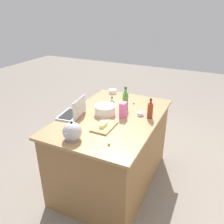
{
  "coord_description": "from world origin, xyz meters",
  "views": [
    {
      "loc": [
        2.09,
        1.0,
        2.03
      ],
      "look_at": [
        0.0,
        0.0,
        0.95
      ],
      "focal_mm": 36.9,
      "sensor_mm": 36.0,
      "label": 1
    }
  ],
  "objects_px": {
    "ramekin_small": "(113,91)",
    "ramekin_medium": "(140,114)",
    "cutting_board": "(104,126)",
    "kitchen_timer": "(112,100)",
    "bottle_soy": "(150,110)",
    "candy_bag": "(123,110)",
    "kettle": "(72,132)",
    "butter_stick_left": "(104,125)",
    "mixing_bowl_large": "(105,109)",
    "laptop": "(74,112)",
    "bottle_olive": "(125,100)"
  },
  "relations": [
    {
      "from": "candy_bag",
      "to": "butter_stick_left",
      "type": "bearing_deg",
      "value": -13.64
    },
    {
      "from": "mixing_bowl_large",
      "to": "candy_bag",
      "type": "relative_size",
      "value": 1.42
    },
    {
      "from": "cutting_board",
      "to": "kitchen_timer",
      "type": "distance_m",
      "value": 0.66
    },
    {
      "from": "bottle_soy",
      "to": "cutting_board",
      "type": "relative_size",
      "value": 0.77
    },
    {
      "from": "bottle_olive",
      "to": "candy_bag",
      "type": "bearing_deg",
      "value": 16.29
    },
    {
      "from": "ramekin_medium",
      "to": "kitchen_timer",
      "type": "relative_size",
      "value": 0.94
    },
    {
      "from": "bottle_soy",
      "to": "butter_stick_left",
      "type": "distance_m",
      "value": 0.55
    },
    {
      "from": "butter_stick_left",
      "to": "candy_bag",
      "type": "height_order",
      "value": "candy_bag"
    },
    {
      "from": "kettle",
      "to": "ramekin_small",
      "type": "height_order",
      "value": "kettle"
    },
    {
      "from": "bottle_soy",
      "to": "candy_bag",
      "type": "relative_size",
      "value": 1.33
    },
    {
      "from": "cutting_board",
      "to": "kitchen_timer",
      "type": "xyz_separation_m",
      "value": [
        -0.62,
        -0.21,
        0.03
      ]
    },
    {
      "from": "bottle_olive",
      "to": "kitchen_timer",
      "type": "distance_m",
      "value": 0.26
    },
    {
      "from": "cutting_board",
      "to": "ramekin_small",
      "type": "relative_size",
      "value": 2.78
    },
    {
      "from": "laptop",
      "to": "bottle_olive",
      "type": "height_order",
      "value": "bottle_olive"
    },
    {
      "from": "laptop",
      "to": "candy_bag",
      "type": "xyz_separation_m",
      "value": [
        -0.22,
        0.5,
        0.04
      ]
    },
    {
      "from": "ramekin_medium",
      "to": "cutting_board",
      "type": "bearing_deg",
      "value": -29.31
    },
    {
      "from": "ramekin_medium",
      "to": "kitchen_timer",
      "type": "distance_m",
      "value": 0.49
    },
    {
      "from": "kettle",
      "to": "candy_bag",
      "type": "height_order",
      "value": "kettle"
    },
    {
      "from": "ramekin_medium",
      "to": "bottle_olive",
      "type": "bearing_deg",
      "value": -112.29
    },
    {
      "from": "laptop",
      "to": "ramekin_small",
      "type": "relative_size",
      "value": 3.16
    },
    {
      "from": "mixing_bowl_large",
      "to": "candy_bag",
      "type": "height_order",
      "value": "candy_bag"
    },
    {
      "from": "mixing_bowl_large",
      "to": "ramekin_small",
      "type": "relative_size",
      "value": 2.29
    },
    {
      "from": "mixing_bowl_large",
      "to": "ramekin_medium",
      "type": "height_order",
      "value": "mixing_bowl_large"
    },
    {
      "from": "mixing_bowl_large",
      "to": "ramekin_small",
      "type": "xyz_separation_m",
      "value": [
        -0.66,
        -0.22,
        -0.03
      ]
    },
    {
      "from": "cutting_board",
      "to": "kitchen_timer",
      "type": "bearing_deg",
      "value": -161.29
    },
    {
      "from": "laptop",
      "to": "ramekin_medium",
      "type": "relative_size",
      "value": 4.61
    },
    {
      "from": "ramekin_small",
      "to": "ramekin_medium",
      "type": "bearing_deg",
      "value": 48.92
    },
    {
      "from": "laptop",
      "to": "ramekin_small",
      "type": "height_order",
      "value": "laptop"
    },
    {
      "from": "laptop",
      "to": "ramekin_medium",
      "type": "xyz_separation_m",
      "value": [
        -0.34,
        0.66,
        -0.03
      ]
    },
    {
      "from": "butter_stick_left",
      "to": "bottle_soy",
      "type": "bearing_deg",
      "value": 140.4
    },
    {
      "from": "butter_stick_left",
      "to": "kitchen_timer",
      "type": "height_order",
      "value": "kitchen_timer"
    },
    {
      "from": "butter_stick_left",
      "to": "ramekin_small",
      "type": "bearing_deg",
      "value": -159.76
    },
    {
      "from": "cutting_board",
      "to": "candy_bag",
      "type": "bearing_deg",
      "value": 165.66
    },
    {
      "from": "bottle_olive",
      "to": "cutting_board",
      "type": "xyz_separation_m",
      "value": [
        0.52,
        -0.01,
        -0.1
      ]
    },
    {
      "from": "bottle_olive",
      "to": "ramekin_medium",
      "type": "relative_size",
      "value": 3.74
    },
    {
      "from": "butter_stick_left",
      "to": "ramekin_medium",
      "type": "xyz_separation_m",
      "value": [
        -0.44,
        0.24,
        -0.02
      ]
    },
    {
      "from": "bottle_soy",
      "to": "kettle",
      "type": "xyz_separation_m",
      "value": [
        0.74,
        -0.51,
        -0.01
      ]
    },
    {
      "from": "kettle",
      "to": "kitchen_timer",
      "type": "distance_m",
      "value": 0.96
    },
    {
      "from": "cutting_board",
      "to": "ramekin_small",
      "type": "xyz_separation_m",
      "value": [
        -0.94,
        -0.35,
        0.02
      ]
    },
    {
      "from": "cutting_board",
      "to": "ramekin_small",
      "type": "bearing_deg",
      "value": -159.44
    },
    {
      "from": "mixing_bowl_large",
      "to": "ramekin_small",
      "type": "height_order",
      "value": "mixing_bowl_large"
    },
    {
      "from": "bottle_soy",
      "to": "cutting_board",
      "type": "distance_m",
      "value": 0.55
    },
    {
      "from": "kettle",
      "to": "ramekin_small",
      "type": "xyz_separation_m",
      "value": [
        -1.27,
        -0.19,
        -0.05
      ]
    },
    {
      "from": "kettle",
      "to": "butter_stick_left",
      "type": "height_order",
      "value": "kettle"
    },
    {
      "from": "mixing_bowl_large",
      "to": "kitchen_timer",
      "type": "height_order",
      "value": "mixing_bowl_large"
    },
    {
      "from": "bottle_soy",
      "to": "ramekin_small",
      "type": "distance_m",
      "value": 0.89
    },
    {
      "from": "laptop",
      "to": "kitchen_timer",
      "type": "bearing_deg",
      "value": 158.24
    },
    {
      "from": "ramekin_small",
      "to": "kitchen_timer",
      "type": "bearing_deg",
      "value": 24.0
    },
    {
      "from": "bottle_olive",
      "to": "ramekin_small",
      "type": "xyz_separation_m",
      "value": [
        -0.42,
        -0.37,
        -0.08
      ]
    },
    {
      "from": "bottle_soy",
      "to": "candy_bag",
      "type": "distance_m",
      "value": 0.29
    }
  ]
}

